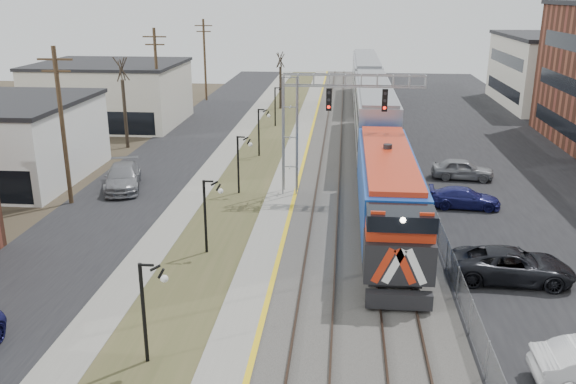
# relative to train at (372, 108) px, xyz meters

# --- Properties ---
(street_west) EXTENTS (7.00, 120.00, 0.04)m
(street_west) POSITION_rel_train_xyz_m (-17.00, -10.30, -2.86)
(street_west) COLOR black
(street_west) RESTS_ON ground
(sidewalk) EXTENTS (2.00, 120.00, 0.08)m
(sidewalk) POSITION_rel_train_xyz_m (-12.50, -10.30, -2.84)
(sidewalk) COLOR gray
(sidewalk) RESTS_ON ground
(grass_median) EXTENTS (4.00, 120.00, 0.06)m
(grass_median) POSITION_rel_train_xyz_m (-9.50, -10.30, -2.85)
(grass_median) COLOR #414524
(grass_median) RESTS_ON ground
(platform) EXTENTS (2.00, 120.00, 0.24)m
(platform) POSITION_rel_train_xyz_m (-6.50, -10.30, -2.76)
(platform) COLOR gray
(platform) RESTS_ON ground
(ballast_bed) EXTENTS (8.00, 120.00, 0.20)m
(ballast_bed) POSITION_rel_train_xyz_m (-1.50, -10.30, -2.78)
(ballast_bed) COLOR #595651
(ballast_bed) RESTS_ON ground
(parking_lot) EXTENTS (16.00, 120.00, 0.04)m
(parking_lot) POSITION_rel_train_xyz_m (10.50, -10.30, -2.86)
(parking_lot) COLOR black
(parking_lot) RESTS_ON ground
(platform_edge) EXTENTS (0.24, 120.00, 0.01)m
(platform_edge) POSITION_rel_train_xyz_m (-5.62, -10.30, -2.64)
(platform_edge) COLOR gold
(platform_edge) RESTS_ON platform
(track_near) EXTENTS (1.58, 120.00, 0.15)m
(track_near) POSITION_rel_train_xyz_m (-3.50, -10.30, -2.61)
(track_near) COLOR #2D2119
(track_near) RESTS_ON ballast_bed
(track_far) EXTENTS (1.58, 120.00, 0.15)m
(track_far) POSITION_rel_train_xyz_m (-0.00, -10.30, -2.61)
(track_far) COLOR #2D2119
(track_far) RESTS_ON ballast_bed
(train) EXTENTS (3.00, 63.05, 5.33)m
(train) POSITION_rel_train_xyz_m (0.00, 0.00, 0.00)
(train) COLOR #133E9B
(train) RESTS_ON ground
(signal_gantry) EXTENTS (9.00, 1.07, 8.15)m
(signal_gantry) POSITION_rel_train_xyz_m (-4.28, -17.30, 2.70)
(signal_gantry) COLOR gray
(signal_gantry) RESTS_ON ground
(lampposts) EXTENTS (0.14, 62.14, 4.00)m
(lampposts) POSITION_rel_train_xyz_m (-9.50, -27.01, -0.88)
(lampposts) COLOR black
(lampposts) RESTS_ON ground
(utility_poles) EXTENTS (0.28, 80.28, 10.00)m
(utility_poles) POSITION_rel_train_xyz_m (-20.00, -20.30, 2.12)
(utility_poles) COLOR #4C3823
(utility_poles) RESTS_ON ground
(fence) EXTENTS (0.04, 120.00, 1.60)m
(fence) POSITION_rel_train_xyz_m (2.70, -10.30, -2.08)
(fence) COLOR gray
(fence) RESTS_ON ground
(bare_trees) EXTENTS (12.30, 42.30, 5.95)m
(bare_trees) POSITION_rel_train_xyz_m (-18.16, -6.38, -0.18)
(bare_trees) COLOR #382D23
(bare_trees) RESTS_ON ground
(car_lot_c) EXTENTS (5.72, 2.88, 1.55)m
(car_lot_c) POSITION_rel_train_xyz_m (5.59, -29.17, -2.11)
(car_lot_c) COLOR black
(car_lot_c) RESTS_ON ground
(car_lot_d) EXTENTS (4.53, 2.09, 1.28)m
(car_lot_d) POSITION_rel_train_xyz_m (5.23, -18.83, -2.24)
(car_lot_d) COLOR navy
(car_lot_d) RESTS_ON ground
(car_lot_e) EXTENTS (4.56, 2.16, 1.51)m
(car_lot_e) POSITION_rel_train_xyz_m (6.20, -12.50, -2.13)
(car_lot_e) COLOR gray
(car_lot_e) RESTS_ON ground
(car_street_b) EXTENTS (3.74, 6.06, 1.64)m
(car_street_b) POSITION_rel_train_xyz_m (-17.69, -17.00, -2.06)
(car_street_b) COLOR gray
(car_street_b) RESTS_ON ground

